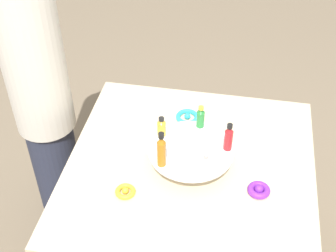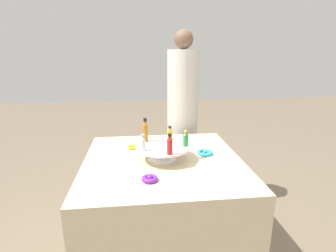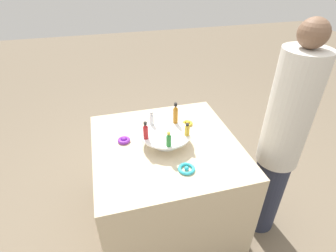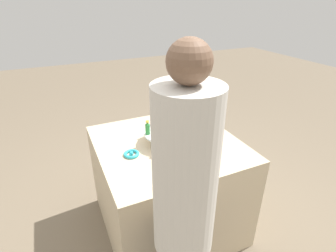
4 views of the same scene
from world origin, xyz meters
The scene contains 11 objects.
party_table centered at (0.00, 0.00, 0.37)m, with size 0.96×0.96×0.75m.
display_stand centered at (0.00, 0.00, 0.81)m, with size 0.33×0.33×0.09m.
bottle_red centered at (0.13, 0.03, 0.89)m, with size 0.03×0.03×0.12m.
bottle_green centered at (0.02, 0.14, 0.88)m, with size 0.03×0.03×0.10m.
bottle_gold centered at (-0.12, 0.06, 0.87)m, with size 0.03×0.03×0.09m.
bottle_amber centered at (-0.09, -0.10, 0.90)m, with size 0.03×0.03×0.15m.
bottle_clear centered at (0.07, -0.12, 0.88)m, with size 0.03×0.03×0.10m.
ribbon_bow_purple centered at (0.27, -0.09, 0.76)m, with size 0.08×0.08×0.03m.
ribbon_bow_teal centered at (-0.05, 0.28, 0.76)m, with size 0.10×0.10×0.03m.
ribbon_bow_gold centered at (-0.21, -0.18, 0.76)m, with size 0.08×0.08×0.03m.
person_figure centered at (-0.70, 0.24, 0.78)m, with size 0.26×0.26×1.55m.
Camera 2 is at (1.48, -0.14, 1.39)m, focal length 28.00 mm.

